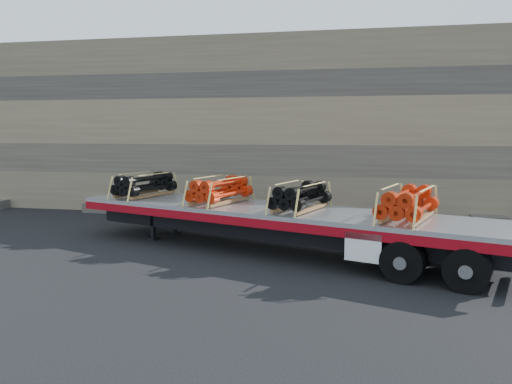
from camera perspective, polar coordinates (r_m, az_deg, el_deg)
ground at (r=14.54m, az=1.70°, el=-6.29°), size 120.00×120.00×0.00m
rock_wall at (r=20.57m, az=4.86°, el=7.46°), size 44.00×3.00×7.00m
trailer at (r=13.81m, az=2.29°, el=-4.38°), size 12.50×6.24×1.24m
bundle_front at (r=16.43m, az=-12.60°, el=0.75°), size 1.60×2.23×0.71m
bundle_midfront at (r=14.61m, az=-4.13°, el=0.14°), size 1.63×2.27×0.73m
bundle_midrear at (r=13.33m, az=5.11°, el=-0.60°), size 1.57×2.18×0.70m
bundle_rear at (r=12.41m, az=16.95°, el=-1.35°), size 1.67×2.33×0.75m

